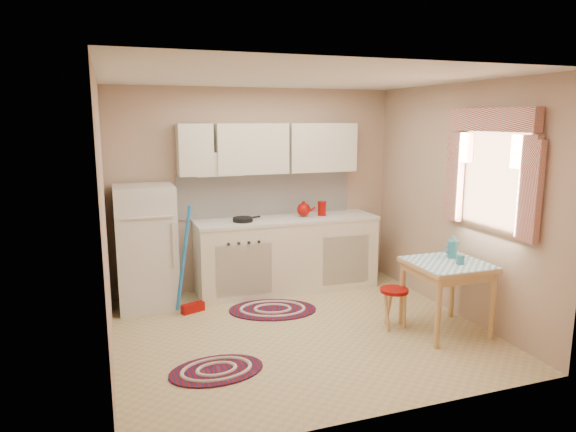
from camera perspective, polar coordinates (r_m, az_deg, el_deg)
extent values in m
plane|color=tan|center=(5.33, 1.40, -12.71)|extent=(3.60, 3.60, 0.00)
cube|color=silver|center=(4.91, 1.53, 15.15)|extent=(3.60, 3.20, 0.04)
cube|color=tan|center=(6.47, -3.56, 2.97)|extent=(3.60, 0.04, 2.50)
cube|color=tan|center=(3.55, 10.64, -3.65)|extent=(3.60, 0.04, 2.50)
cube|color=tan|center=(4.66, -19.72, -0.69)|extent=(0.04, 3.20, 2.50)
cube|color=tan|center=(5.85, 18.20, 1.62)|extent=(0.04, 3.20, 2.50)
cube|color=white|center=(6.50, -2.46, 2.53)|extent=(2.25, 0.03, 0.55)
cube|color=silver|center=(6.30, -2.10, 7.52)|extent=(2.25, 0.33, 0.60)
cube|color=white|center=(5.38, 21.76, 3.86)|extent=(0.04, 0.85, 0.95)
cube|color=white|center=(6.01, -15.46, -3.36)|extent=(0.65, 0.60, 1.40)
cube|color=silver|center=(6.44, -0.13, -4.40)|extent=(2.25, 0.60, 0.88)
cube|color=silver|center=(6.34, -0.13, -0.38)|extent=(2.27, 0.62, 0.04)
cylinder|color=black|center=(6.12, -5.04, -0.39)|extent=(0.31, 0.31, 0.05)
cylinder|color=#910905|center=(6.49, 3.79, 0.75)|extent=(0.13, 0.13, 0.16)
cube|color=tan|center=(5.45, 17.13, -8.64)|extent=(0.72, 0.72, 0.72)
cylinder|color=#910905|center=(5.45, 11.65, -10.02)|extent=(0.32, 0.32, 0.42)
cylinder|color=teal|center=(5.29, 18.60, -4.64)|extent=(0.09, 0.09, 0.10)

